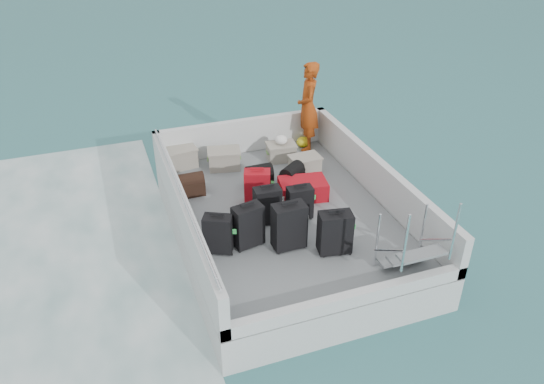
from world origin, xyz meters
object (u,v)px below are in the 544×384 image
(suitcase_1, at_px, (218,235))
(suitcase_5, at_px, (257,187))
(suitcase_8, at_px, (303,189))
(suitcase_0, at_px, (248,226))
(suitcase_4, at_px, (267,206))
(suitcase_7, at_px, (300,203))
(crate_3, at_px, (305,166))
(crate_1, at_px, (224,160))
(crate_2, at_px, (281,153))
(passenger, at_px, (308,107))
(crate_0, at_px, (180,158))
(suitcase_3, at_px, (289,227))
(suitcase_6, at_px, (335,233))

(suitcase_1, height_order, suitcase_5, suitcase_1)
(suitcase_8, bearing_deg, suitcase_1, 128.97)
(suitcase_0, bearing_deg, suitcase_4, 33.69)
(suitcase_7, bearing_deg, suitcase_4, 175.68)
(suitcase_8, relative_size, crate_3, 1.52)
(crate_1, relative_size, crate_3, 1.10)
(suitcase_4, distance_m, crate_2, 2.24)
(crate_2, relative_size, passenger, 0.29)
(crate_1, bearing_deg, crate_0, 156.67)
(suitcase_0, xyz_separation_m, crate_2, (1.48, 2.50, -0.19))
(suitcase_0, relative_size, crate_1, 1.19)
(crate_2, height_order, passenger, passenger)
(suitcase_7, bearing_deg, crate_1, 111.63)
(suitcase_1, relative_size, crate_3, 1.17)
(suitcase_7, bearing_deg, crate_3, 67.08)
(suitcase_1, bearing_deg, suitcase_8, 56.31)
(suitcase_3, bearing_deg, suitcase_8, 58.60)
(suitcase_0, relative_size, passenger, 0.38)
(suitcase_3, relative_size, suitcase_5, 1.22)
(passenger, bearing_deg, crate_2, -48.13)
(suitcase_1, xyz_separation_m, suitcase_8, (1.81, 1.05, -0.15))
(crate_1, bearing_deg, suitcase_5, -81.73)
(suitcase_6, xyz_separation_m, crate_1, (-0.86, 3.15, -0.16))
(suitcase_0, xyz_separation_m, crate_3, (1.71, 1.83, -0.19))
(suitcase_5, xyz_separation_m, suitcase_7, (0.50, -0.70, -0.02))
(suitcase_5, bearing_deg, crate_1, 117.64)
(suitcase_5, xyz_separation_m, crate_3, (1.19, 0.70, -0.15))
(suitcase_4, height_order, suitcase_8, suitcase_4)
(suitcase_8, height_order, passenger, passenger)
(suitcase_1, relative_size, suitcase_8, 0.77)
(suitcase_3, xyz_separation_m, suitcase_7, (0.46, 0.68, -0.09))
(suitcase_6, bearing_deg, crate_1, 115.20)
(suitcase_0, relative_size, suitcase_8, 0.86)
(crate_0, bearing_deg, crate_1, -23.33)
(passenger, bearing_deg, suitcase_8, -8.21)
(suitcase_5, height_order, passenger, passenger)
(suitcase_6, bearing_deg, suitcase_0, 163.07)
(suitcase_3, height_order, crate_2, suitcase_3)
(suitcase_6, relative_size, crate_0, 1.11)
(suitcase_1, height_order, suitcase_4, suitcase_4)
(suitcase_5, distance_m, suitcase_6, 1.84)
(suitcase_1, relative_size, crate_2, 1.18)
(suitcase_0, height_order, suitcase_5, suitcase_0)
(suitcase_7, height_order, crate_3, suitcase_7)
(suitcase_3, relative_size, suitcase_4, 1.18)
(suitcase_8, xyz_separation_m, passenger, (0.83, 1.78, 0.75))
(suitcase_1, height_order, suitcase_7, suitcase_1)
(suitcase_8, height_order, crate_2, suitcase_8)
(suitcase_7, height_order, passenger, passenger)
(suitcase_7, distance_m, crate_2, 2.12)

